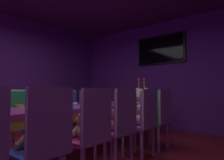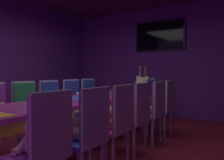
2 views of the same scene
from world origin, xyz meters
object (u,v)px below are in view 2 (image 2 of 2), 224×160
at_px(banquet_table, 79,105).
at_px(teddy_left_3, 58,104).
at_px(teddy_left_4, 80,101).
at_px(chair_right_1, 90,128).
at_px(teddy_left_2, 33,107).
at_px(king_teddy_bear, 142,91).
at_px(teddy_right_3, 128,112).
at_px(chair_left_2, 27,106).
at_px(teddy_right_4, 146,106).
at_px(chair_right_2, 118,118).
at_px(teddy_right_5, 158,103).
at_px(chair_right_5, 166,102).
at_px(chair_right_4, 155,106).
at_px(chair_left_4, 74,100).
at_px(chair_left_5, 91,97).
at_px(teddy_right_2, 108,119).
at_px(chair_right_0, 46,140).
at_px(teddy_right_0, 33,139).
at_px(chair_right_3, 138,112).
at_px(teddy_right_1, 78,127).
at_px(throne_chair, 145,96).
at_px(teddy_left_5, 96,98).
at_px(teddy_left_1, 0,114).
at_px(wall_tv, 160,36).
at_px(chair_left_3, 52,103).

relative_size(banquet_table, teddy_left_3, 10.53).
xyz_separation_m(teddy_left_4, chair_right_1, (1.52, -1.62, 0.01)).
relative_size(teddy_left_2, king_teddy_bear, 0.41).
bearing_deg(teddy_right_3, chair_left_2, 18.26).
height_order(chair_right_1, teddy_right_4, chair_right_1).
bearing_deg(chair_right_2, teddy_left_2, -1.04).
bearing_deg(teddy_right_5, chair_right_5, 180.00).
bearing_deg(king_teddy_bear, chair_right_4, 33.22).
bearing_deg(teddy_right_4, chair_left_4, 1.16).
relative_size(chair_left_2, teddy_left_2, 3.01).
bearing_deg(chair_right_1, teddy_left_4, -46.80).
relative_size(chair_left_4, chair_left_5, 1.00).
bearing_deg(teddy_right_3, banquet_table, 19.88).
xyz_separation_m(teddy_left_2, chair_right_1, (1.55, -0.57, 0.01)).
bearing_deg(teddy_right_4, chair_right_2, 98.02).
relative_size(chair_right_1, teddy_right_2, 3.54).
height_order(banquet_table, chair_right_0, chair_right_0).
bearing_deg(teddy_left_3, chair_left_5, 98.26).
distance_m(chair_left_2, teddy_left_2, 0.15).
bearing_deg(banquet_table, teddy_right_5, 63.84).
bearing_deg(teddy_right_0, chair_right_0, -180.00).
bearing_deg(teddy_right_0, chair_right_3, -95.29).
height_order(banquet_table, teddy_right_1, teddy_right_1).
xyz_separation_m(chair_right_2, king_teddy_bear, (-0.84, 2.37, 0.11)).
xyz_separation_m(teddy_left_2, throne_chair, (0.70, 2.50, 0.01)).
height_order(chair_left_4, teddy_left_5, chair_left_4).
bearing_deg(teddy_right_5, chair_right_3, 97.62).
distance_m(teddy_left_1, chair_left_5, 2.16).
relative_size(chair_right_1, chair_right_2, 1.00).
bearing_deg(chair_right_3, wall_tv, -74.02).
relative_size(teddy_left_3, chair_right_5, 0.33).
distance_m(teddy_left_1, chair_left_2, 0.56).
bearing_deg(teddy_left_3, teddy_right_3, -0.28).
bearing_deg(chair_left_3, chair_right_5, 34.06).
xyz_separation_m(teddy_right_2, wall_tv, (-0.69, 3.39, 1.48)).
xyz_separation_m(teddy_left_1, teddy_right_5, (1.35, 2.16, -0.00)).
height_order(teddy_right_1, chair_right_5, chair_right_5).
bearing_deg(teddy_right_0, teddy_right_2, -91.20).
distance_m(chair_left_5, teddy_right_1, 2.68).
xyz_separation_m(teddy_left_3, teddy_left_5, (-0.02, 1.11, 0.00)).
relative_size(chair_right_1, teddy_right_1, 3.08).
height_order(chair_right_4, throne_chair, same).
distance_m(chair_right_1, teddy_right_1, 0.15).
relative_size(teddy_left_3, chair_right_3, 0.33).
xyz_separation_m(chair_right_1, teddy_right_1, (-0.14, 0.00, -0.01)).
bearing_deg(teddy_left_4, chair_right_4, 1.16).
xyz_separation_m(teddy_left_2, teddy_right_3, (1.37, 0.50, -0.01)).
bearing_deg(chair_left_3, chair_right_0, -43.96).
height_order(teddy_left_1, teddy_left_5, teddy_left_5).
bearing_deg(teddy_right_2, banquet_table, -22.28).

